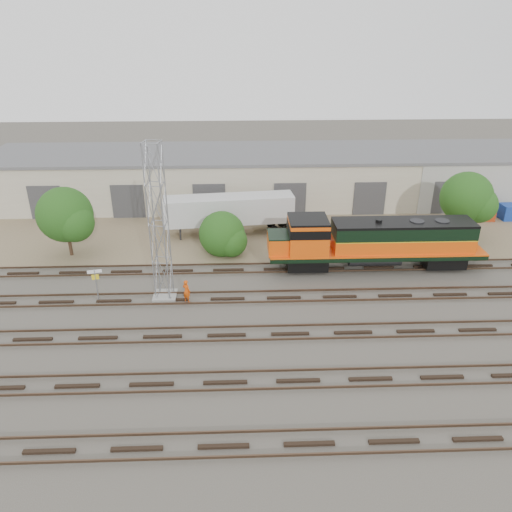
{
  "coord_description": "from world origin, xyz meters",
  "views": [
    {
      "loc": [
        -3.13,
        -29.11,
        18.04
      ],
      "look_at": [
        -1.89,
        4.0,
        2.2
      ],
      "focal_mm": 35.0,
      "sensor_mm": 36.0,
      "label": 1
    }
  ],
  "objects_px": {
    "signal_tower": "(159,227)",
    "worker": "(187,291)",
    "locomotive": "(373,242)",
    "semi_trailer": "(232,210)"
  },
  "relations": [
    {
      "from": "worker",
      "to": "semi_trailer",
      "type": "distance_m",
      "value": 12.72
    },
    {
      "from": "signal_tower",
      "to": "worker",
      "type": "relative_size",
      "value": 6.53
    },
    {
      "from": "locomotive",
      "to": "semi_trailer",
      "type": "relative_size",
      "value": 1.42
    },
    {
      "from": "locomotive",
      "to": "semi_trailer",
      "type": "bearing_deg",
      "value": 145.43
    },
    {
      "from": "locomotive",
      "to": "signal_tower",
      "type": "bearing_deg",
      "value": -166.03
    },
    {
      "from": "worker",
      "to": "semi_trailer",
      "type": "xyz_separation_m",
      "value": [
        3.14,
        12.24,
        1.41
      ]
    },
    {
      "from": "locomotive",
      "to": "signal_tower",
      "type": "relative_size",
      "value": 1.52
    },
    {
      "from": "semi_trailer",
      "to": "worker",
      "type": "bearing_deg",
      "value": -110.32
    },
    {
      "from": "signal_tower",
      "to": "locomotive",
      "type": "bearing_deg",
      "value": 13.97
    },
    {
      "from": "signal_tower",
      "to": "worker",
      "type": "height_order",
      "value": "signal_tower"
    }
  ]
}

